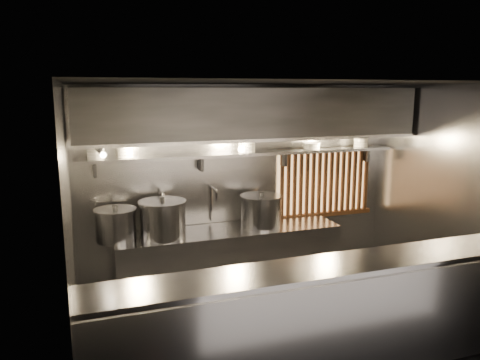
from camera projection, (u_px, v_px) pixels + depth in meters
floor at (284, 328)px, 5.43m from camera, size 4.50×4.50×0.00m
ceiling at (288, 83)px, 4.90m from camera, size 4.50×4.50×0.00m
wall_back at (241, 186)px, 6.56m from camera, size 4.50×0.00×4.50m
wall_left at (70, 232)px, 4.44m from camera, size 0.00×3.00×3.00m
wall_right at (448, 197)px, 5.90m from camera, size 0.00×3.00×3.00m
serving_counter at (327, 321)px, 4.44m from camera, size 4.50×0.56×1.13m
cooking_bench at (229, 262)px, 6.30m from camera, size 3.00×0.70×0.90m
bowl_shelf at (245, 154)px, 6.30m from camera, size 4.40×0.34×0.04m
exhaust_hood at (251, 114)px, 5.99m from camera, size 4.40×0.81×0.65m
wood_screen at (325, 182)px, 6.94m from camera, size 1.56×0.09×1.04m
faucet_left at (161, 201)px, 6.08m from camera, size 0.04×0.30×0.50m
faucet_right at (213, 197)px, 6.31m from camera, size 0.04×0.30×0.50m
heat_lamp at (100, 150)px, 5.22m from camera, size 0.25×0.35×0.20m
pendant_bulb at (241, 149)px, 6.14m from camera, size 0.09×0.09×0.19m
stock_pot_left at (116, 224)px, 5.74m from camera, size 0.67×0.67×0.44m
stock_pot_mid at (163, 219)px, 5.84m from camera, size 0.61×0.61×0.51m
stock_pot_right at (261, 211)px, 6.31m from camera, size 0.67×0.67×0.47m
bowl_stack_0 at (96, 152)px, 5.66m from camera, size 0.22×0.22×0.17m
bowl_stack_1 at (126, 151)px, 5.77m from camera, size 0.22×0.22×0.17m
bowl_stack_2 at (247, 146)px, 6.29m from camera, size 0.24×0.24×0.17m
bowl_stack_3 at (312, 146)px, 6.61m from camera, size 0.24×0.24×0.09m
bowl_stack_4 at (361, 142)px, 6.87m from camera, size 0.22×0.22×0.13m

